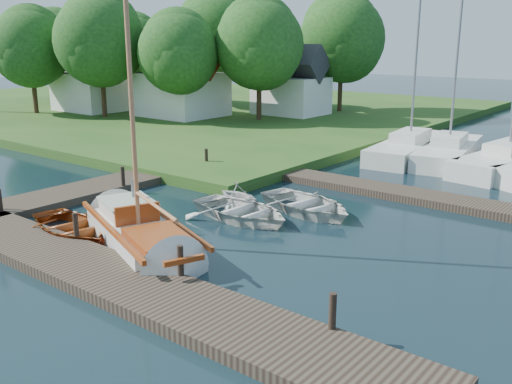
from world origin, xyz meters
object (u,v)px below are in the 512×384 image
Objects in this scene: mooring_post_0 at (0,200)px; tree_1 at (100,40)px; sailboat at (143,238)px; tender_a at (241,208)px; house_a at (180,83)px; tree_0 at (31,47)px; tree_7 at (342,38)px; marina_boat_2 at (508,159)px; tender_c at (307,201)px; house_c at (291,87)px; tree_4 at (214,36)px; dinghy at (71,223)px; house_b at (93,82)px; mooring_post_2 at (180,260)px; tree_6 at (55,44)px; marina_boat_1 at (449,150)px; marina_boat_0 at (410,146)px; mooring_post_1 at (76,226)px; mooring_post_3 at (333,311)px; tree_2 at (179,52)px; tender_b at (239,193)px; mooring_post_5 at (206,157)px; tree_3 at (260,44)px; tree_5 at (133,47)px; mooring_post_4 at (123,176)px.

mooring_post_0 is 24.33m from tree_1.
tender_a is (0.49, 4.07, 0.08)m from sailboat.
mooring_post_0 is at bearing -147.21° from sailboat.
tree_0 is (-10.00, -5.95, 2.57)m from house_a.
marina_boat_2 is at bearing -36.06° from tree_7.
marina_boat_2 is 34.87m from tree_0.
house_c is at bearing 50.87° from tender_c.
tree_4 is (-21.14, 21.80, 5.95)m from tender_a.
house_b is at bearing 61.96° from dinghy.
tree_6 is (-37.50, 21.05, 4.94)m from mooring_post_2.
house_a is at bearing 94.21° from marina_boat_2.
mooring_post_2 is at bearing 171.32° from marina_boat_1.
mooring_post_1 is at bearing 167.78° from marina_boat_0.
tree_1 is (-22.65, 15.86, 5.75)m from sailboat.
tree_2 is (-24.00, 19.05, 4.55)m from mooring_post_3.
tree_1 reaches higher than tender_b.
marina_boat_2 reaches higher than mooring_post_5.
mooring_post_1 is 0.21× the size of dinghy.
tree_6 is at bearing 173.66° from tree_2.
mooring_post_3 is 39.34m from tree_4.
tender_a is at bearing -53.56° from tree_3.
marina_boat_2 is at bearing -16.63° from tree_4.
mooring_post_2 is 0.10× the size of tree_0.
house_a is 0.68× the size of tree_1.
mooring_post_5 is 24.04m from tree_0.
house_a is at bearing 79.36° from marina_boat_0.
tender_a is 24.92m from house_a.
mooring_post_0 is 0.08× the size of tree_4.
tree_0 reaches higher than tender_c.
tree_2 is 0.92× the size of tree_6.
tender_a is (2.14, 5.25, -0.28)m from mooring_post_1.
house_a is at bearing 14.04° from house_b.
mooring_post_5 is at bearing -40.24° from house_a.
mooring_post_1 is 0.10× the size of tree_0.
tender_a is 0.78× the size of house_c.
mooring_post_2 is 0.15× the size of house_c.
tree_2 is at bearing 85.30° from marina_boat_0.
tree_5 is 0.96× the size of tree_6.
mooring_post_0 is 10.87m from tender_c.
mooring_post_0 and mooring_post_5 have the same top height.
house_c is (-18.27, 7.79, 2.02)m from marina_boat_2.
tender_c is 24.76m from house_a.
dinghy is 0.48× the size of tree_5.
mooring_post_1 is 27.58m from tree_1.
mooring_post_1 is at bearing 178.31° from tender_b.
marina_boat_2 is at bearing 69.27° from mooring_post_1.
house_c is at bearing 30.14° from dinghy.
house_a is (-13.00, 16.00, 2.26)m from mooring_post_4.
tree_0 is (-27.00, 15.05, 4.83)m from mooring_post_1.
tree_4 is at bearing 153.43° from tree_3.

